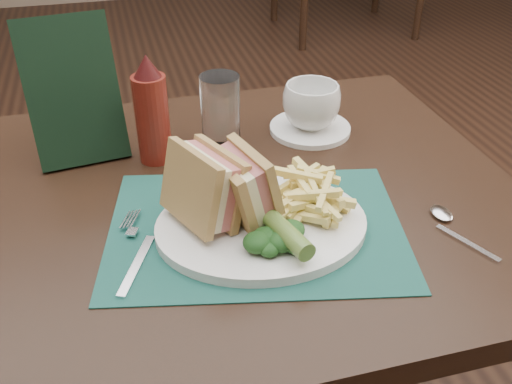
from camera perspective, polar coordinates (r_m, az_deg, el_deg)
The scene contains 17 objects.
floor at distance 1.76m, azimuth -5.47°, elevation -11.60°, with size 7.00×7.00×0.00m, color black.
wall_back at distance 4.89m, azimuth -13.22°, elevation 18.22°, with size 6.00×6.00×0.00m, color gray.
table_main at distance 1.15m, azimuth -1.85°, elevation -15.73°, with size 0.90×0.75×0.75m, color black, non-canonical shape.
placemat at distance 0.82m, azimuth 0.00°, elevation -3.59°, with size 0.42×0.30×0.00m, color #174B42.
plate at distance 0.81m, azimuth 0.55°, elevation -3.36°, with size 0.30×0.24×0.01m, color white, non-canonical shape.
sandwich_half_a at distance 0.77m, azimuth -6.55°, elevation 0.09°, with size 0.06×0.11×0.10m, color tan, non-canonical shape.
sandwich_half_b at distance 0.78m, azimuth -2.60°, elevation 0.33°, with size 0.06×0.11×0.10m, color tan, non-canonical shape.
kale_garnish at distance 0.76m, azimuth 2.60°, elevation -4.49°, with size 0.11×0.08×0.03m, color #143714, non-canonical shape.
pickle_spear at distance 0.75m, azimuth 2.64°, elevation -3.71°, with size 0.03×0.03×0.12m, color #50732B.
fries_pile at distance 0.82m, azimuth 4.96°, elevation 0.41°, with size 0.18×0.20×0.06m, color #F1DE78, non-canonical shape.
fork at distance 0.79m, azimuth -12.07°, elevation -5.54°, with size 0.03×0.17×0.01m, color silver, non-canonical shape.
spoon at distance 0.86m, azimuth 19.55°, elevation -3.65°, with size 0.03×0.15×0.01m, color silver, non-canonical shape.
saucer at distance 1.07m, azimuth 5.42°, elevation 6.34°, with size 0.15×0.15×0.01m, color white.
coffee_cup at distance 1.05m, azimuth 5.55°, elevation 8.57°, with size 0.10×0.10×0.08m, color white.
drinking_glass at distance 1.00m, azimuth -3.57°, elevation 8.02°, with size 0.07×0.07×0.13m, color white.
ketchup_bottle at distance 0.95m, azimuth -10.42°, elevation 8.12°, with size 0.06×0.06×0.19m, color #5F1810, non-canonical shape.
check_presenter at distance 0.99m, azimuth -17.85°, elevation 9.52°, with size 0.15×0.02×0.24m, color black.
Camera 1 is at (-0.16, -1.23, 1.25)m, focal length 40.00 mm.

